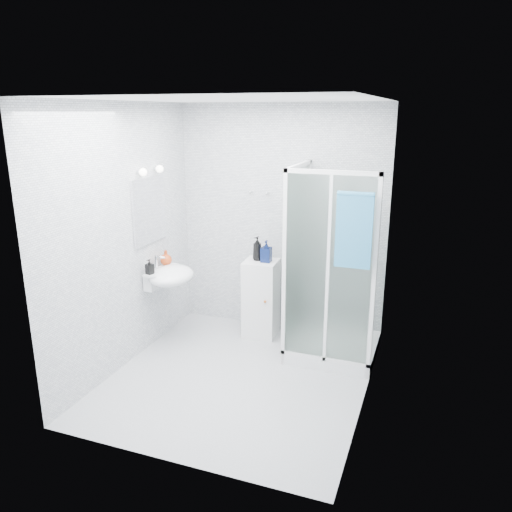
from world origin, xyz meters
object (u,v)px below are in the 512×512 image
at_px(shampoo_bottle_a, 257,249).
at_px(shampoo_bottle_b, 266,251).
at_px(hand_towel, 354,229).
at_px(soap_dispenser_black, 150,267).
at_px(storage_cabinet, 261,298).
at_px(soap_dispenser_orange, 166,258).
at_px(wall_basin, 169,276).
at_px(shower_enclosure, 325,316).

distance_m(shampoo_bottle_a, shampoo_bottle_b, 0.12).
bearing_deg(shampoo_bottle_a, hand_towel, -29.94).
xyz_separation_m(hand_towel, shampoo_bottle_b, (-1.05, 0.65, -0.48)).
bearing_deg(soap_dispenser_black, shampoo_bottle_a, 40.02).
distance_m(storage_cabinet, soap_dispenser_black, 1.32).
bearing_deg(soap_dispenser_orange, soap_dispenser_black, -89.28).
xyz_separation_m(wall_basin, shampoo_bottle_a, (0.80, 0.59, 0.23)).
bearing_deg(shampoo_bottle_a, soap_dispenser_orange, -155.22).
distance_m(shampoo_bottle_b, soap_dispenser_orange, 1.12).
distance_m(shower_enclosure, shampoo_bottle_b, 0.96).
xyz_separation_m(shampoo_bottle_a, soap_dispenser_orange, (-0.92, -0.43, -0.08)).
distance_m(shower_enclosure, hand_towel, 1.16).
height_order(shampoo_bottle_a, soap_dispenser_black, shampoo_bottle_a).
bearing_deg(shampoo_bottle_b, hand_towel, -31.57).
distance_m(wall_basin, hand_towel, 2.09).
bearing_deg(storage_cabinet, soap_dispenser_black, -145.95).
height_order(shower_enclosure, shampoo_bottle_a, shower_enclosure).
bearing_deg(shower_enclosure, shampoo_bottle_a, 162.47).
distance_m(hand_towel, soap_dispenser_orange, 2.17).
relative_size(shower_enclosure, soap_dispenser_orange, 12.03).
bearing_deg(hand_towel, shampoo_bottle_b, 148.43).
height_order(hand_towel, soap_dispenser_orange, hand_towel).
bearing_deg(shampoo_bottle_a, soap_dispenser_black, -139.98).
bearing_deg(soap_dispenser_black, storage_cabinet, 37.85).
relative_size(shampoo_bottle_b, soap_dispenser_black, 1.54).
xyz_separation_m(shower_enclosure, wall_basin, (-1.66, -0.32, 0.35)).
bearing_deg(shampoo_bottle_b, soap_dispenser_black, -144.18).
bearing_deg(shower_enclosure, wall_basin, -169.19).
bearing_deg(shampoo_bottle_b, storage_cabinet, 173.79).
relative_size(storage_cabinet, soap_dispenser_black, 5.62).
relative_size(storage_cabinet, shampoo_bottle_a, 3.27).
bearing_deg(hand_towel, soap_dispenser_black, -177.24).
bearing_deg(wall_basin, soap_dispenser_orange, 127.80).
height_order(storage_cabinet, shampoo_bottle_a, shampoo_bottle_a).
distance_m(hand_towel, shampoo_bottle_a, 1.42).
xyz_separation_m(storage_cabinet, soap_dispenser_black, (-0.97, -0.75, 0.50)).
relative_size(soap_dispenser_orange, soap_dispenser_black, 1.05).
relative_size(wall_basin, hand_towel, 0.80).
relative_size(hand_towel, soap_dispenser_orange, 4.20).
distance_m(shower_enclosure, soap_dispenser_orange, 1.85).
xyz_separation_m(storage_cabinet, shampoo_bottle_a, (-0.05, 0.02, 0.58)).
xyz_separation_m(wall_basin, soap_dispenser_orange, (-0.12, 0.16, 0.15)).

